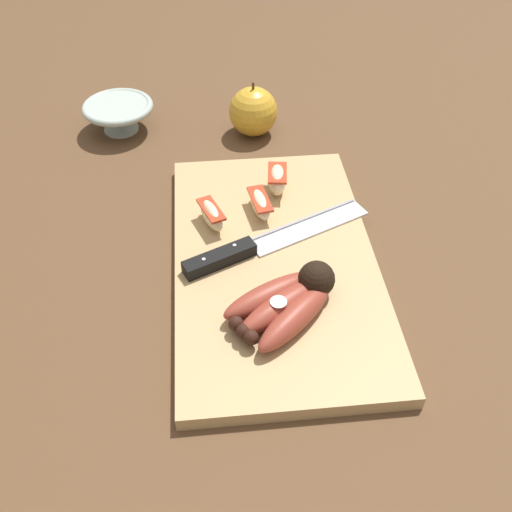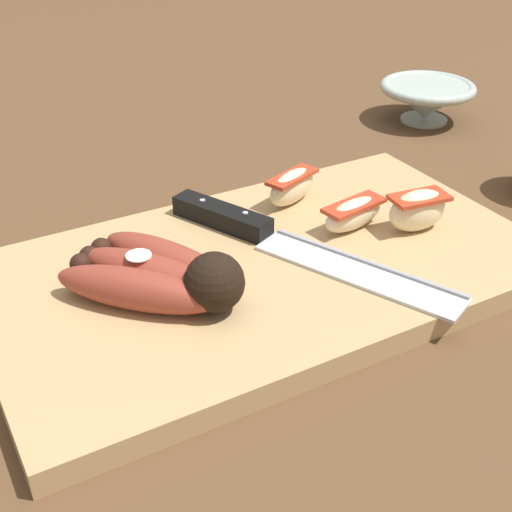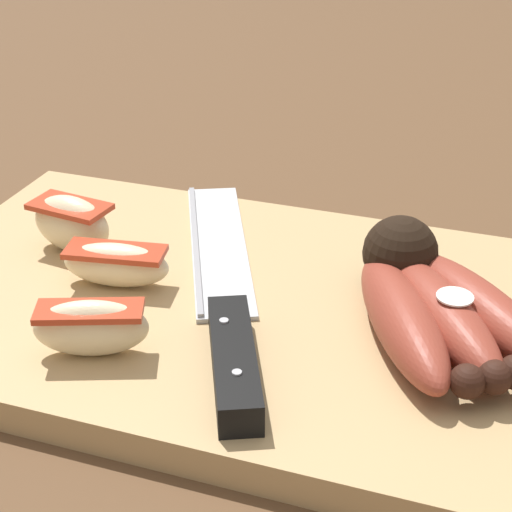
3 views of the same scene
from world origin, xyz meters
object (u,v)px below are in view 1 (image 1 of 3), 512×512
(apple_wedge_middle, at_px, (277,179))
(ceramic_bowl, at_px, (119,114))
(apple_wedge_far, at_px, (211,215))
(whole_apple, at_px, (253,112))
(apple_wedge_near, at_px, (263,204))
(chefs_knife, at_px, (252,247))
(banana_bunch, at_px, (288,302))

(apple_wedge_middle, distance_m, ceramic_bowl, 0.34)
(apple_wedge_far, relative_size, whole_apple, 0.68)
(apple_wedge_near, relative_size, apple_wedge_middle, 1.16)
(apple_wedge_far, bearing_deg, whole_apple, 162.40)
(chefs_knife, distance_m, apple_wedge_near, 0.08)
(apple_wedge_near, height_order, ceramic_bowl, ceramic_bowl)
(chefs_knife, xyz_separation_m, ceramic_bowl, (-0.36, -0.20, 0.00))
(banana_bunch, relative_size, ceramic_bowl, 1.21)
(whole_apple, bearing_deg, apple_wedge_middle, 4.84)
(chefs_knife, height_order, apple_wedge_far, apple_wedge_far)
(apple_wedge_near, bearing_deg, ceramic_bowl, -141.29)
(apple_wedge_middle, bearing_deg, chefs_knife, -21.37)
(whole_apple, xyz_separation_m, ceramic_bowl, (-0.03, -0.23, -0.01))
(ceramic_bowl, bearing_deg, whole_apple, 81.75)
(apple_wedge_middle, relative_size, whole_apple, 0.62)
(banana_bunch, bearing_deg, apple_wedge_near, -177.32)
(apple_wedge_near, relative_size, apple_wedge_far, 1.06)
(chefs_knife, xyz_separation_m, apple_wedge_near, (-0.08, 0.02, 0.01))
(banana_bunch, relative_size, apple_wedge_middle, 2.49)
(banana_bunch, distance_m, ceramic_bowl, 0.52)
(banana_bunch, xyz_separation_m, apple_wedge_far, (-0.17, -0.08, 0.00))
(banana_bunch, height_order, apple_wedge_far, banana_bunch)
(apple_wedge_near, xyz_separation_m, ceramic_bowl, (-0.28, -0.22, -0.00))
(apple_wedge_near, xyz_separation_m, apple_wedge_middle, (-0.05, 0.03, 0.01))
(whole_apple, distance_m, ceramic_bowl, 0.23)
(chefs_knife, relative_size, ceramic_bowl, 2.19)
(apple_wedge_far, height_order, whole_apple, whole_apple)
(chefs_knife, bearing_deg, banana_bunch, 16.18)
(apple_wedge_far, height_order, ceramic_bowl, apple_wedge_far)
(apple_wedge_far, relative_size, ceramic_bowl, 0.54)
(banana_bunch, relative_size, apple_wedge_near, 2.14)
(apple_wedge_near, bearing_deg, whole_apple, 177.70)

